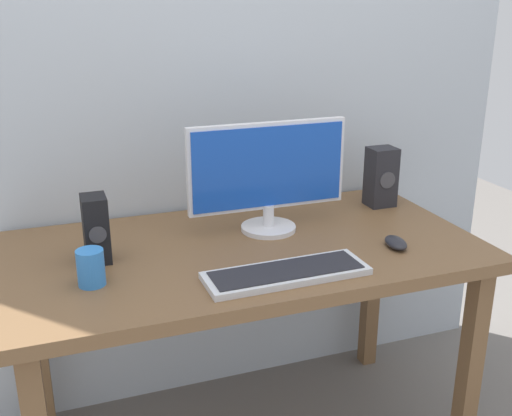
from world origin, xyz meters
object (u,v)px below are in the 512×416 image
Objects in this scene: desk at (246,270)px; speaker_right at (381,177)px; monitor at (268,174)px; keyboard_primary at (286,273)px; coffee_mug at (91,268)px; speaker_left at (96,229)px; mouse at (396,243)px.

desk is 6.67× the size of speaker_right.
monitor is 1.15× the size of keyboard_primary.
coffee_mug is (-0.51, 0.13, 0.04)m from keyboard_primary.
monitor is 0.65m from coffee_mug.
keyboard_primary is 2.33× the size of speaker_left.
mouse is 0.49× the size of speaker_right.
keyboard_primary is (0.03, -0.25, 0.10)m from desk.
desk is 7.32× the size of speaker_left.
speaker_left reaches higher than mouse.
mouse is at bearing -3.32° from coffee_mug.
monitor reaches higher than speaker_left.
coffee_mug is (-1.08, -0.32, -0.06)m from speaker_right.
speaker_left reaches higher than desk.
keyboard_primary is at bearing -159.37° from mouse.
speaker_right is at bearing 38.64° from keyboard_primary.
coffee_mug reaches higher than mouse.
coffee_mug is (-0.48, -0.12, 0.14)m from desk.
monitor is at bearing 43.22° from desk.
desk is at bearing -4.89° from speaker_left.
speaker_right is (0.56, 0.45, 0.10)m from keyboard_primary.
coffee_mug is at bearing -102.11° from speaker_left.
mouse is 0.91m from speaker_left.
speaker_right reaches higher than coffee_mug.
coffee_mug is at bearing -173.80° from mouse.
mouse is (0.40, 0.08, 0.00)m from keyboard_primary.
speaker_left is (-1.04, -0.16, -0.01)m from speaker_right.
monitor reaches higher than coffee_mug.
speaker_right is at bearing 10.73° from monitor.
keyboard_primary is 0.73m from speaker_right.
mouse is (0.43, -0.17, 0.10)m from desk.
keyboard_primary is 0.57m from speaker_left.
keyboard_primary is (-0.08, -0.36, -0.18)m from monitor.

